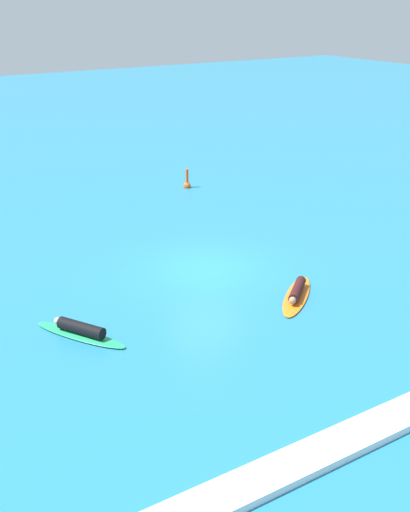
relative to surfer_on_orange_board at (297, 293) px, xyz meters
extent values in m
plane|color=teal|center=(-1.26, 3.42, -0.14)|extent=(120.00, 120.00, 0.00)
ellipsoid|color=orange|center=(0.00, 0.00, -0.10)|extent=(2.80, 2.53, 0.08)
cylinder|color=#381414|center=(0.04, 0.04, 0.10)|extent=(1.34, 1.21, 0.32)
sphere|color=#A37556|center=(-0.61, -0.52, 0.12)|extent=(0.32, 0.32, 0.22)
ellipsoid|color=#23B266|center=(-6.74, 1.27, -0.09)|extent=(1.99, 2.92, 0.10)
cylinder|color=black|center=(-6.71, 1.23, 0.13)|extent=(1.02, 1.45, 0.35)
sphere|color=beige|center=(-7.12, 1.96, 0.15)|extent=(0.27, 0.27, 0.20)
sphere|color=#E55119|center=(3.46, 12.49, -0.05)|extent=(0.36, 0.36, 0.36)
cylinder|color=#E55119|center=(3.46, 12.49, 0.33)|extent=(0.14, 0.14, 0.92)
camera|label=1|loc=(-12.39, -14.13, 8.79)|focal=45.82mm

